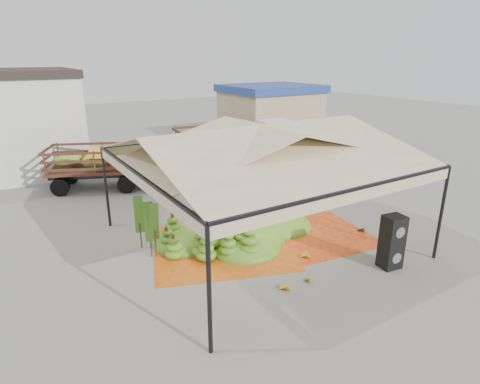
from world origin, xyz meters
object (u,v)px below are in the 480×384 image
banana_heap (240,217)px  truck_right (243,140)px  speaker_stack (392,242)px  truck_left (122,161)px  vendor (223,183)px

banana_heap → truck_right: 9.50m
speaker_stack → truck_left: truck_left is taller
speaker_stack → truck_left: size_ratio=0.26×
speaker_stack → truck_left: 12.79m
truck_right → banana_heap: bearing=-116.8°
vendor → truck_left: truck_left is taller
speaker_stack → truck_right: (2.60, 12.33, 0.65)m
banana_heap → truck_left: truck_left is taller
speaker_stack → truck_left: bearing=119.2°
banana_heap → truck_left: size_ratio=0.96×
banana_heap → speaker_stack: 5.11m
vendor → truck_right: bearing=-140.5°
truck_left → truck_right: (7.09, 0.36, 0.18)m
vendor → truck_left: (-3.08, 4.34, 0.44)m
banana_heap → truck_right: truck_right is taller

